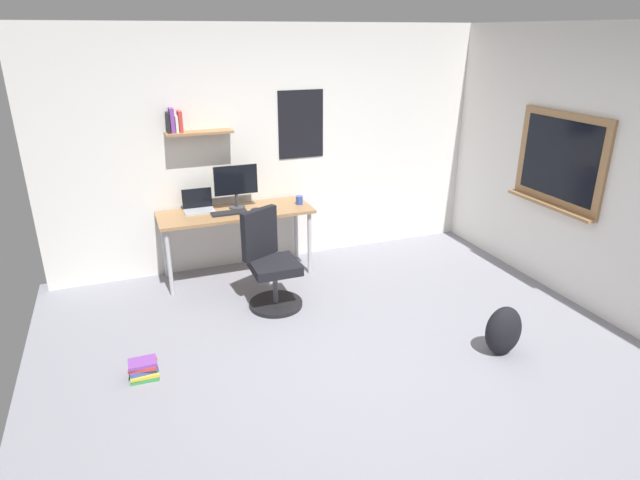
# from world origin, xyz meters

# --- Properties ---
(ground_plane) EXTENTS (5.20, 5.20, 0.00)m
(ground_plane) POSITION_xyz_m (0.00, 0.00, 0.00)
(ground_plane) COLOR gray
(ground_plane) RESTS_ON ground
(wall_back) EXTENTS (5.00, 0.30, 2.60)m
(wall_back) POSITION_xyz_m (-0.00, 2.45, 1.30)
(wall_back) COLOR silver
(wall_back) RESTS_ON ground
(wall_right) EXTENTS (0.22, 5.00, 2.60)m
(wall_right) POSITION_xyz_m (2.45, 0.03, 1.30)
(wall_right) COLOR silver
(wall_right) RESTS_ON ground
(desk) EXTENTS (1.61, 0.58, 0.74)m
(desk) POSITION_xyz_m (-0.56, 2.08, 0.67)
(desk) COLOR #997047
(desk) RESTS_ON ground
(office_chair) EXTENTS (0.54, 0.56, 0.95)m
(office_chair) POSITION_xyz_m (-0.41, 1.31, 0.41)
(office_chair) COLOR black
(office_chair) RESTS_ON ground
(laptop) EXTENTS (0.31, 0.21, 0.23)m
(laptop) POSITION_xyz_m (-0.92, 2.22, 0.80)
(laptop) COLOR #ADAFB5
(laptop) RESTS_ON desk
(monitor_primary) EXTENTS (0.46, 0.17, 0.46)m
(monitor_primary) POSITION_xyz_m (-0.52, 2.17, 1.01)
(monitor_primary) COLOR #38383D
(monitor_primary) RESTS_ON desk
(keyboard) EXTENTS (0.37, 0.13, 0.02)m
(keyboard) POSITION_xyz_m (-0.64, 2.01, 0.75)
(keyboard) COLOR black
(keyboard) RESTS_ON desk
(computer_mouse) EXTENTS (0.10, 0.06, 0.03)m
(computer_mouse) POSITION_xyz_m (-0.36, 2.01, 0.76)
(computer_mouse) COLOR #262628
(computer_mouse) RESTS_ON desk
(coffee_mug) EXTENTS (0.08, 0.08, 0.09)m
(coffee_mug) POSITION_xyz_m (0.14, 2.06, 0.79)
(coffee_mug) COLOR #334CA5
(coffee_mug) RESTS_ON desk
(backpack) EXTENTS (0.32, 0.22, 0.43)m
(backpack) POSITION_xyz_m (1.13, -0.21, 0.22)
(backpack) COLOR black
(backpack) RESTS_ON ground
(book_stack_on_floor) EXTENTS (0.23, 0.18, 0.15)m
(book_stack_on_floor) POSITION_xyz_m (-1.67, 0.51, 0.07)
(book_stack_on_floor) COLOR #3D934C
(book_stack_on_floor) RESTS_ON ground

